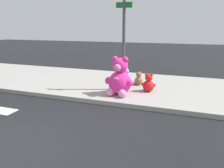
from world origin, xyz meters
The scene contains 7 objects.
ground_plane centered at (0.00, 0.00, 0.00)m, with size 60.00×60.00×0.00m, color black.
sidewalk centered at (0.00, 5.20, 0.07)m, with size 28.00×4.40×0.15m, color #9E9B93.
sign_pole centered at (1.00, 4.40, 1.85)m, with size 0.56×0.11×3.20m.
plush_pink_large centered at (1.04, 3.81, 0.67)m, with size 1.01×0.89×1.30m.
plush_lavender centered at (0.83, 5.34, 0.41)m, with size 0.44×0.49×0.64m.
plush_brown centered at (1.39, 5.23, 0.36)m, with size 0.38×0.38×0.53m.
plush_red centered at (1.92, 4.49, 0.41)m, with size 0.51×0.46×0.66m.
Camera 1 is at (3.08, -2.81, 2.40)m, focal length 33.79 mm.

